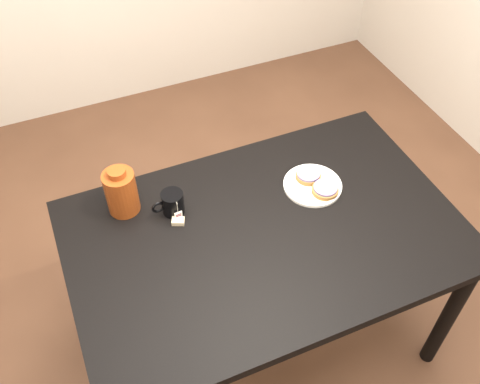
# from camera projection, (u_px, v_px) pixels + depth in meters

# --- Properties ---
(ground_plane) EXTENTS (4.00, 4.00, 0.00)m
(ground_plane) POSITION_uv_depth(u_px,v_px,m) (260.00, 334.00, 2.46)
(ground_plane) COLOR brown
(table) EXTENTS (1.40, 0.90, 0.75)m
(table) POSITION_uv_depth(u_px,v_px,m) (265.00, 246.00, 1.97)
(table) COLOR black
(table) RESTS_ON ground_plane
(plate) EXTENTS (0.23, 0.23, 0.02)m
(plate) POSITION_uv_depth(u_px,v_px,m) (313.00, 185.00, 2.06)
(plate) COLOR white
(plate) RESTS_ON table
(bagel_back) EXTENTS (0.10, 0.10, 0.03)m
(bagel_back) POSITION_uv_depth(u_px,v_px,m) (308.00, 175.00, 2.07)
(bagel_back) COLOR brown
(bagel_back) RESTS_ON plate
(bagel_front) EXTENTS (0.13, 0.13, 0.03)m
(bagel_front) POSITION_uv_depth(u_px,v_px,m) (325.00, 189.00, 2.02)
(bagel_front) COLOR brown
(bagel_front) RESTS_ON plate
(mug) EXTENTS (0.13, 0.09, 0.09)m
(mug) POSITION_uv_depth(u_px,v_px,m) (172.00, 203.00, 1.94)
(mug) COLOR black
(mug) RESTS_ON table
(teabag_pouch) EXTENTS (0.05, 0.05, 0.02)m
(teabag_pouch) POSITION_uv_depth(u_px,v_px,m) (178.00, 221.00, 1.93)
(teabag_pouch) COLOR #C6B793
(teabag_pouch) RESTS_ON table
(bagel_package) EXTENTS (0.15, 0.15, 0.20)m
(bagel_package) POSITION_uv_depth(u_px,v_px,m) (121.00, 192.00, 1.92)
(bagel_package) COLOR #61230C
(bagel_package) RESTS_ON table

